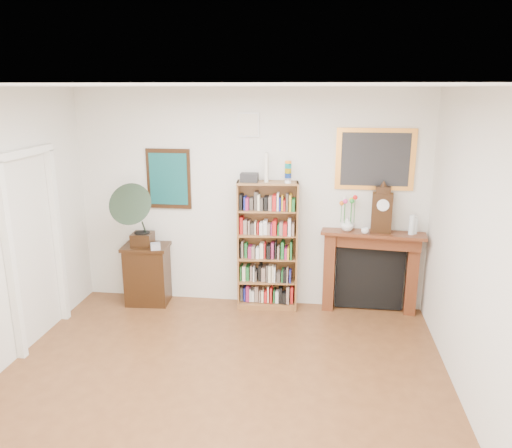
{
  "coord_description": "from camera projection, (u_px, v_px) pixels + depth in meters",
  "views": [
    {
      "loc": [
        0.9,
        -3.69,
        2.79
      ],
      "look_at": [
        0.21,
        1.6,
        1.33
      ],
      "focal_mm": 35.0,
      "sensor_mm": 36.0,
      "label": 1
    }
  ],
  "objects": [
    {
      "name": "flower_vase",
      "position": [
        347.0,
        224.0,
        6.19
      ],
      "size": [
        0.2,
        0.2,
        0.17
      ],
      "primitive_type": "imported",
      "rotation": [
        0.0,
        0.0,
        0.25
      ],
      "color": "silver",
      "rests_on": "fireplace"
    },
    {
      "name": "room",
      "position": [
        205.0,
        266.0,
        4.01
      ],
      "size": [
        4.51,
        5.01,
        2.81
      ],
      "color": "brown",
      "rests_on": "ground"
    },
    {
      "name": "cd_stack",
      "position": [
        156.0,
        246.0,
        6.33
      ],
      "size": [
        0.15,
        0.15,
        0.08
      ],
      "primitive_type": "cube",
      "rotation": [
        0.0,
        0.0,
        0.36
      ],
      "color": "silver",
      "rests_on": "side_cabinet"
    },
    {
      "name": "side_cabinet",
      "position": [
        148.0,
        274.0,
        6.61
      ],
      "size": [
        0.62,
        0.47,
        0.8
      ],
      "primitive_type": "cube",
      "rotation": [
        0.0,
        0.0,
        0.07
      ],
      "color": "black",
      "rests_on": "floor"
    },
    {
      "name": "small_picture",
      "position": [
        249.0,
        125.0,
        6.13
      ],
      "size": [
        0.26,
        0.04,
        0.3
      ],
      "color": "white",
      "rests_on": "back_wall"
    },
    {
      "name": "bookshelf",
      "position": [
        267.0,
        239.0,
        6.35
      ],
      "size": [
        0.79,
        0.34,
        1.92
      ],
      "rotation": [
        0.0,
        0.0,
        0.1
      ],
      "color": "brown",
      "rests_on": "floor"
    },
    {
      "name": "door_casing",
      "position": [
        34.0,
        232.0,
        5.47
      ],
      "size": [
        0.08,
        1.02,
        2.17
      ],
      "color": "white",
      "rests_on": "left_wall"
    },
    {
      "name": "teacup",
      "position": [
        365.0,
        231.0,
        6.08
      ],
      "size": [
        0.11,
        0.11,
        0.07
      ],
      "primitive_type": "imported",
      "rotation": [
        0.0,
        0.0,
        0.23
      ],
      "color": "white",
      "rests_on": "fireplace"
    },
    {
      "name": "mantel_clock",
      "position": [
        382.0,
        211.0,
        6.08
      ],
      "size": [
        0.26,
        0.17,
        0.57
      ],
      "rotation": [
        0.0,
        0.0,
        -0.11
      ],
      "color": "black",
      "rests_on": "fireplace"
    },
    {
      "name": "teal_poster",
      "position": [
        169.0,
        179.0,
        6.45
      ],
      "size": [
        0.58,
        0.04,
        0.78
      ],
      "color": "black",
      "rests_on": "back_wall"
    },
    {
      "name": "bottle_right",
      "position": [
        415.0,
        226.0,
        6.06
      ],
      "size": [
        0.06,
        0.06,
        0.2
      ],
      "primitive_type": "cylinder",
      "color": "silver",
      "rests_on": "fireplace"
    },
    {
      "name": "bottle_left",
      "position": [
        412.0,
        225.0,
        6.03
      ],
      "size": [
        0.07,
        0.07,
        0.24
      ],
      "primitive_type": "cylinder",
      "color": "silver",
      "rests_on": "fireplace"
    },
    {
      "name": "fireplace",
      "position": [
        371.0,
        265.0,
        6.32
      ],
      "size": [
        1.29,
        0.42,
        1.07
      ],
      "rotation": [
        0.0,
        0.0,
        -0.1
      ],
      "color": "#531F13",
      "rests_on": "floor"
    },
    {
      "name": "gramophone",
      "position": [
        137.0,
        211.0,
        6.25
      ],
      "size": [
        0.56,
        0.68,
        0.87
      ],
      "rotation": [
        0.0,
        0.0,
        0.05
      ],
      "color": "black",
      "rests_on": "side_cabinet"
    },
    {
      "name": "gilt_painting",
      "position": [
        375.0,
        159.0,
        6.04
      ],
      "size": [
        0.95,
        0.04,
        0.75
      ],
      "color": "#E9963C",
      "rests_on": "back_wall"
    }
  ]
}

